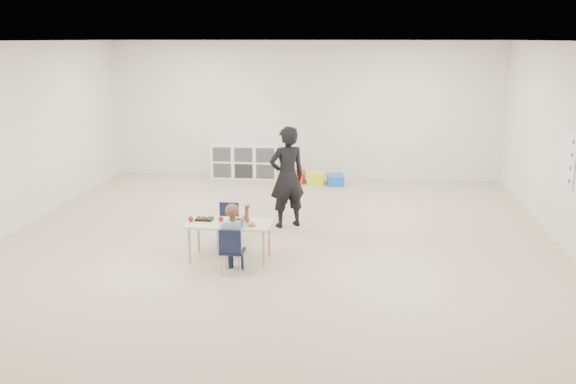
# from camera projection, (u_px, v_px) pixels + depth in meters

# --- Properties ---
(room) EXTENTS (9.00, 9.02, 2.80)m
(room) POSITION_uv_depth(u_px,v_px,m) (274.00, 148.00, 8.17)
(room) COLOR #C4B497
(room) RESTS_ON ground
(table) EXTENTS (1.11, 0.57, 0.50)m
(table) POSITION_uv_depth(u_px,v_px,m) (230.00, 240.00, 8.00)
(table) COLOR beige
(table) RESTS_ON ground
(chair_near) EXTENTS (0.30, 0.28, 0.60)m
(chair_near) POSITION_uv_depth(u_px,v_px,m) (233.00, 250.00, 7.49)
(chair_near) COLOR black
(chair_near) RESTS_ON ground
(chair_far) EXTENTS (0.30, 0.28, 0.60)m
(chair_far) POSITION_uv_depth(u_px,v_px,m) (227.00, 226.00, 8.48)
(chair_far) COLOR black
(chair_far) RESTS_ON ground
(child) EXTENTS (0.41, 0.41, 0.95)m
(child) POSITION_uv_depth(u_px,v_px,m) (232.00, 237.00, 7.45)
(child) COLOR #A2BADB
(child) RESTS_ON chair_near
(lunch_tray_near) EXTENTS (0.22, 0.16, 0.03)m
(lunch_tray_near) POSITION_uv_depth(u_px,v_px,m) (240.00, 220.00, 7.98)
(lunch_tray_near) COLOR black
(lunch_tray_near) RESTS_ON table
(lunch_tray_far) EXTENTS (0.22, 0.16, 0.03)m
(lunch_tray_far) POSITION_uv_depth(u_px,v_px,m) (204.00, 219.00, 8.04)
(lunch_tray_far) COLOR black
(lunch_tray_far) RESTS_ON table
(milk_carton) EXTENTS (0.07, 0.07, 0.10)m
(milk_carton) POSITION_uv_depth(u_px,v_px,m) (231.00, 221.00, 7.82)
(milk_carton) COLOR white
(milk_carton) RESTS_ON table
(bread_roll) EXTENTS (0.09, 0.09, 0.07)m
(bread_roll) POSITION_uv_depth(u_px,v_px,m) (251.00, 224.00, 7.78)
(bread_roll) COLOR tan
(bread_roll) RESTS_ON table
(apple_near) EXTENTS (0.07, 0.07, 0.07)m
(apple_near) POSITION_uv_depth(u_px,v_px,m) (221.00, 219.00, 7.97)
(apple_near) COLOR #9E0E13
(apple_near) RESTS_ON table
(apple_far) EXTENTS (0.07, 0.07, 0.07)m
(apple_far) POSITION_uv_depth(u_px,v_px,m) (191.00, 219.00, 7.97)
(apple_far) COLOR #9E0E13
(apple_far) RESTS_ON table
(cubby_shelf) EXTENTS (1.40, 0.40, 0.70)m
(cubby_shelf) POSITION_uv_depth(u_px,v_px,m) (245.00, 161.00, 12.68)
(cubby_shelf) COLOR white
(cubby_shelf) RESTS_ON ground
(rules_poster) EXTENTS (0.02, 0.60, 0.80)m
(rules_poster) POSITION_uv_depth(u_px,v_px,m) (568.00, 157.00, 8.34)
(rules_poster) COLOR white
(rules_poster) RESTS_ON room
(adult) EXTENTS (0.68, 0.61, 1.56)m
(adult) POSITION_uv_depth(u_px,v_px,m) (287.00, 177.00, 9.27)
(adult) COLOR black
(adult) RESTS_ON ground
(bin_red) EXTENTS (0.36, 0.46, 0.22)m
(bin_red) POSITION_uv_depth(u_px,v_px,m) (296.00, 177.00, 12.33)
(bin_red) COLOR red
(bin_red) RESTS_ON ground
(bin_yellow) EXTENTS (0.34, 0.43, 0.21)m
(bin_yellow) POSITION_uv_depth(u_px,v_px,m) (316.00, 178.00, 12.28)
(bin_yellow) COLOR yellow
(bin_yellow) RESTS_ON ground
(bin_blue) EXTENTS (0.37, 0.45, 0.20)m
(bin_blue) POSITION_uv_depth(u_px,v_px,m) (335.00, 180.00, 12.11)
(bin_blue) COLOR blue
(bin_blue) RESTS_ON ground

